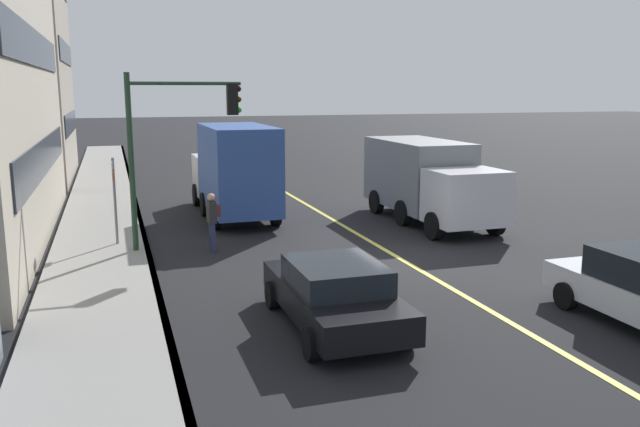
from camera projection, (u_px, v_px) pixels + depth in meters
ground at (403, 260)px, 18.17m from camera, size 200.00×200.00×0.00m
sidewalk_slab at (99, 284)px, 15.73m from camera, size 80.00×2.77×0.15m
curb_edge at (154, 279)px, 16.12m from camera, size 80.00×0.16×0.15m
lane_stripe_center at (403, 260)px, 18.16m from camera, size 80.00×0.16×0.01m
car_black at (334, 293)px, 12.95m from camera, size 4.43×2.04×1.37m
truck_gray at (427, 179)px, 23.25m from camera, size 6.91×2.51×2.88m
truck_blue at (235, 170)px, 23.95m from camera, size 7.10×2.39×3.44m
pedestrian_with_backpack at (212, 217)px, 19.04m from camera, size 0.43×0.39×1.73m
traffic_light_mast at (176, 131)px, 18.46m from camera, size 0.28×3.26×5.18m
street_sign_post at (114, 195)px, 19.24m from camera, size 0.60×0.08×2.74m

